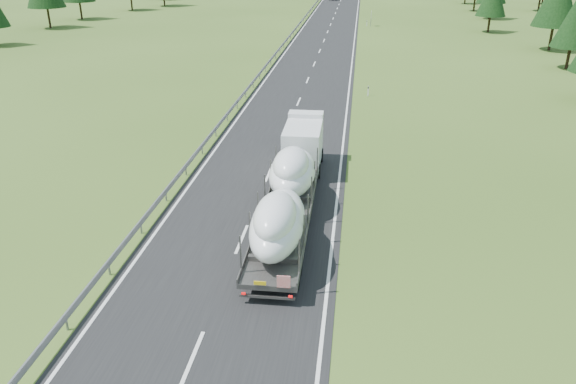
# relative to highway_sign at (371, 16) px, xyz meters

# --- Properties ---
(ground) EXTENTS (400.00, 400.00, 0.00)m
(ground) POSITION_rel_highway_sign_xyz_m (-7.20, -80.00, -1.81)
(ground) COLOR #3A551C
(ground) RESTS_ON ground
(road_surface) EXTENTS (10.00, 400.00, 0.02)m
(road_surface) POSITION_rel_highway_sign_xyz_m (-7.20, 20.00, -1.80)
(road_surface) COLOR black
(road_surface) RESTS_ON ground
(guardrail) EXTENTS (0.10, 400.00, 0.76)m
(guardrail) POSITION_rel_highway_sign_xyz_m (-12.50, 19.94, -1.21)
(guardrail) COLOR slate
(guardrail) RESTS_ON ground
(highway_sign) EXTENTS (0.08, 0.90, 2.60)m
(highway_sign) POSITION_rel_highway_sign_xyz_m (0.00, 0.00, 0.00)
(highway_sign) COLOR slate
(highway_sign) RESTS_ON ground
(boat_truck) EXTENTS (2.67, 18.02, 3.68)m
(boat_truck) POSITION_rel_highway_sign_xyz_m (-5.08, -76.94, 0.20)
(boat_truck) COLOR silver
(boat_truck) RESTS_ON ground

